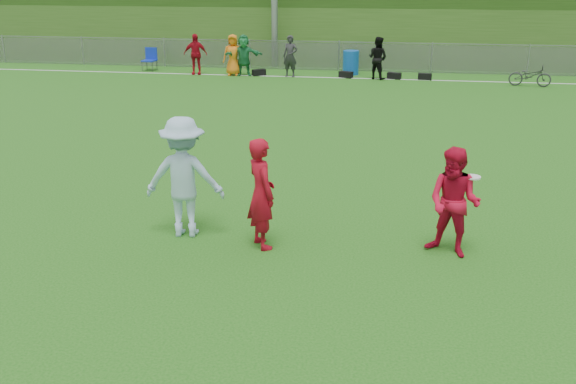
% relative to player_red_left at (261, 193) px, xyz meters
% --- Properties ---
extents(ground, '(120.00, 120.00, 0.00)m').
position_rel_player_red_left_xyz_m(ground, '(-0.37, -0.90, -0.91)').
color(ground, '#185512').
rests_on(ground, ground).
extents(sideline_far, '(60.00, 0.10, 0.01)m').
position_rel_player_red_left_xyz_m(sideline_far, '(-0.37, 17.10, -0.90)').
color(sideline_far, white).
rests_on(sideline_far, ground).
extents(fence, '(58.00, 0.06, 1.30)m').
position_rel_player_red_left_xyz_m(fence, '(-0.37, 19.10, -0.26)').
color(fence, gray).
rests_on(fence, ground).
extents(berm, '(120.00, 18.00, 3.00)m').
position_rel_player_red_left_xyz_m(berm, '(-0.37, 30.10, 0.59)').
color(berm, '#254A14').
rests_on(berm, ground).
extents(spectator_row, '(8.70, 0.96, 1.69)m').
position_rel_player_red_left_xyz_m(spectator_row, '(-3.21, 17.10, -0.06)').
color(spectator_row, '#B30C1D').
rests_on(spectator_row, ground).
extents(gear_bags, '(7.46, 0.55, 0.26)m').
position_rel_player_red_left_xyz_m(gear_bags, '(0.48, 17.20, -0.78)').
color(gear_bags, black).
rests_on(gear_bags, ground).
extents(player_red_left, '(0.73, 0.79, 1.82)m').
position_rel_player_red_left_xyz_m(player_red_left, '(0.00, 0.00, 0.00)').
color(player_red_left, '#A30B1C').
rests_on(player_red_left, ground).
extents(player_red_center, '(1.05, 0.97, 1.75)m').
position_rel_player_red_left_xyz_m(player_red_center, '(3.02, 0.15, -0.04)').
color(player_red_center, red).
rests_on(player_red_center, ground).
extents(player_blue, '(1.38, 0.87, 2.04)m').
position_rel_player_red_left_xyz_m(player_blue, '(-1.37, 0.28, 0.11)').
color(player_blue, '#A4CCE3').
rests_on(player_blue, ground).
extents(frisbee, '(0.26, 0.26, 0.02)m').
position_rel_player_red_left_xyz_m(frisbee, '(3.28, 0.36, 0.33)').
color(frisbee, silver).
rests_on(frisbee, ground).
extents(recycling_bin, '(0.70, 0.70, 1.00)m').
position_rel_player_red_left_xyz_m(recycling_bin, '(0.24, 18.10, -0.41)').
color(recycling_bin, '#1051B1').
rests_on(recycling_bin, ground).
extents(camp_chair, '(0.59, 0.60, 0.99)m').
position_rel_player_red_left_xyz_m(camp_chair, '(-8.61, 17.79, -0.62)').
color(camp_chair, '#102AB6').
rests_on(camp_chair, ground).
extents(bicycle, '(1.61, 0.77, 0.81)m').
position_rel_player_red_left_xyz_m(bicycle, '(7.21, 16.30, -0.50)').
color(bicycle, '#2B2B2D').
rests_on(bicycle, ground).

